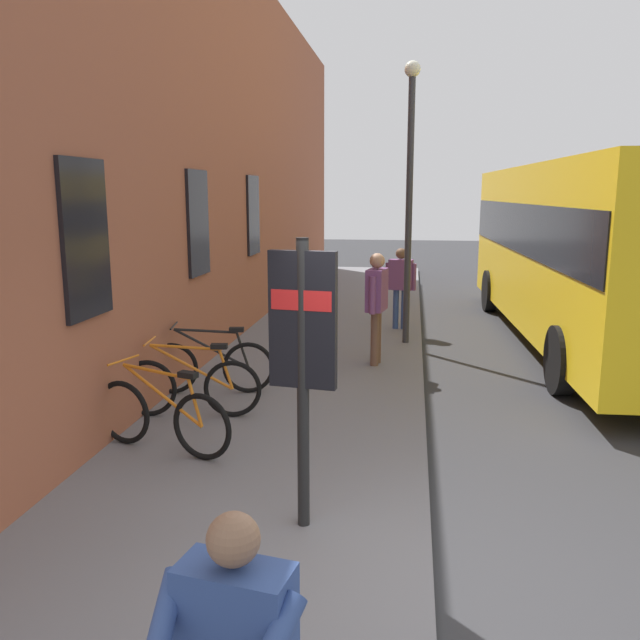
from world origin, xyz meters
The scene contains 11 objects.
ground centered at (6.00, -1.00, 0.00)m, with size 60.00×60.00×0.00m, color #2D2D30.
sidewalk_pavement centered at (8.00, 1.75, 0.06)m, with size 24.00×3.50×0.12m, color slate.
station_facade centered at (8.99, 3.80, 3.64)m, with size 22.00×0.65×7.28m.
bicycle_mid_rack centered at (2.13, 2.82, 0.51)m, with size 0.66×1.71×0.97m.
bicycle_far_end centered at (3.25, 2.88, 0.51)m, with size 0.48×1.76×0.97m.
bicycle_under_window centered at (4.21, 2.93, 0.51)m, with size 0.51×1.75×0.97m.
transit_info_sign centered at (0.80, 1.06, 1.72)m, with size 0.16×0.56×2.40m.
city_bus centered at (8.65, -3.00, 1.92)m, with size 10.59×2.94×3.35m.
pedestrian_crossing_street centered at (6.09, 0.76, 1.22)m, with size 0.67×0.35×1.80m.
pedestrian_near_bus centered at (8.96, 0.44, 1.13)m, with size 0.31×0.62×1.65m.
street_lamp centered at (7.74, 0.30, 3.08)m, with size 0.28×0.28×4.97m.
Camera 1 is at (-4.17, 0.22, 2.86)m, focal length 36.52 mm.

